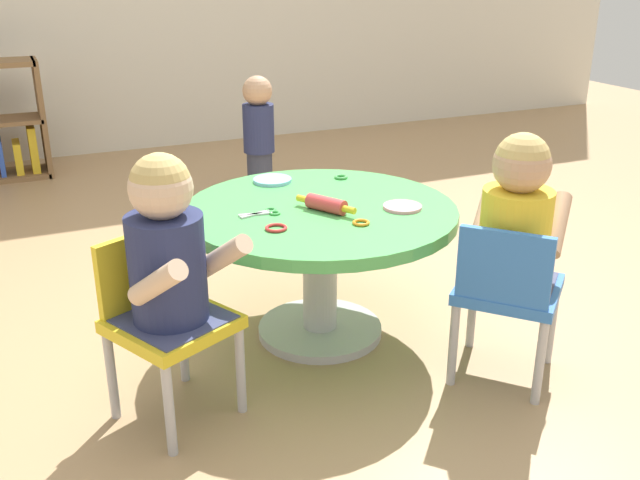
{
  "coord_description": "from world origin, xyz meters",
  "views": [
    {
      "loc": [
        -0.92,
        -2.07,
        1.25
      ],
      "look_at": [
        0.0,
        0.0,
        0.36
      ],
      "focal_mm": 40.17,
      "sensor_mm": 36.0,
      "label": 1
    }
  ],
  "objects": [
    {
      "name": "ground_plane",
      "position": [
        0.0,
        0.0,
        0.0
      ],
      "size": [
        10.0,
        10.0,
        0.0
      ],
      "primitive_type": "plane",
      "color": "tan"
    },
    {
      "name": "craft_table",
      "position": [
        0.0,
        0.0,
        0.37
      ],
      "size": [
        0.92,
        0.92,
        0.48
      ],
      "color": "silver",
      "rests_on": "ground"
    },
    {
      "name": "child_chair_left",
      "position": [
        -0.59,
        -0.25,
        0.31
      ],
      "size": [
        0.4,
        0.4,
        0.54
      ],
      "color": "#B7B7BC",
      "rests_on": "ground"
    },
    {
      "name": "seated_child_left",
      "position": [
        -0.57,
        -0.28,
        0.53
      ],
      "size": [
        0.39,
        0.43,
        0.51
      ],
      "color": "#3F4772",
      "rests_on": "ground"
    },
    {
      "name": "child_chair_right",
      "position": [
        0.4,
        -0.5,
        0.31
      ],
      "size": [
        0.42,
        0.42,
        0.54
      ],
      "color": "#B7B7BC",
      "rests_on": "ground"
    },
    {
      "name": "seated_child_right",
      "position": [
        0.43,
        -0.47,
        0.53
      ],
      "size": [
        0.44,
        0.43,
        0.51
      ],
      "color": "#3F4772",
      "rests_on": "ground"
    },
    {
      "name": "toddler_standing",
      "position": [
        0.34,
        1.57,
        0.36
      ],
      "size": [
        0.17,
        0.17,
        0.67
      ],
      "color": "#33384C",
      "rests_on": "ground"
    },
    {
      "name": "rolling_pin",
      "position": [
        -0.0,
        -0.05,
        0.5
      ],
      "size": [
        0.13,
        0.21,
        0.05
      ],
      "color": "#D83F3F",
      "rests_on": "craft_table"
    },
    {
      "name": "craft_scissors",
      "position": [
        -0.19,
        0.01,
        0.48
      ],
      "size": [
        0.14,
        0.08,
        0.01
      ],
      "color": "silver",
      "rests_on": "craft_table"
    },
    {
      "name": "playdough_blob_0",
      "position": [
        -0.05,
        0.33,
        0.48
      ],
      "size": [
        0.14,
        0.14,
        0.01
      ],
      "primitive_type": "cylinder",
      "color": "#8CCCF2",
      "rests_on": "craft_table"
    },
    {
      "name": "playdough_blob_1",
      "position": [
        0.24,
        -0.13,
        0.48
      ],
      "size": [
        0.13,
        0.13,
        0.01
      ],
      "primitive_type": "cylinder",
      "color": "pink",
      "rests_on": "craft_table"
    },
    {
      "name": "cookie_cutter_0",
      "position": [
        0.05,
        -0.2,
        0.48
      ],
      "size": [
        0.05,
        0.05,
        0.01
      ],
      "primitive_type": "torus",
      "color": "orange",
      "rests_on": "craft_table"
    },
    {
      "name": "cookie_cutter_1",
      "position": [
        0.21,
        0.27,
        0.48
      ],
      "size": [
        0.05,
        0.05,
        0.01
      ],
      "primitive_type": "torus",
      "color": "#4CB259",
      "rests_on": "craft_table"
    },
    {
      "name": "cookie_cutter_2",
      "position": [
        -0.21,
        -0.14,
        0.48
      ],
      "size": [
        0.07,
        0.07,
        0.01
      ],
      "primitive_type": "torus",
      "color": "red",
      "rests_on": "craft_table"
    }
  ]
}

